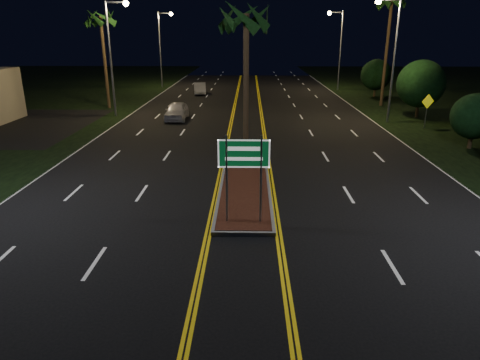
{
  "coord_description": "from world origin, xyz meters",
  "views": [
    {
      "loc": [
        0.17,
        -11.36,
        6.64
      ],
      "look_at": [
        -0.12,
        2.34,
        1.9
      ],
      "focal_mm": 32.0,
      "sensor_mm": 36.0,
      "label": 1
    }
  ],
  "objects_px": {
    "palm_left_far": "(101,19)",
    "shrub_near": "(475,116)",
    "streetlight_left_mid": "(114,45)",
    "car_near": "(177,110)",
    "palm_median": "(246,18)",
    "shrub_far": "(376,75)",
    "car_far": "(200,87)",
    "palm_right_far": "(392,3)",
    "streetlight_right_far": "(338,41)",
    "streetlight_left_far": "(163,41)",
    "streetlight_right_mid": "(390,46)",
    "warning_sign": "(427,106)",
    "shrub_mid": "(421,84)",
    "median_island": "(245,184)",
    "highway_sign": "(244,162)"
  },
  "relations": [
    {
      "from": "streetlight_right_far",
      "to": "shrub_near",
      "type": "distance_m",
      "value": 28.39
    },
    {
      "from": "shrub_near",
      "to": "warning_sign",
      "type": "height_order",
      "value": "shrub_near"
    },
    {
      "from": "warning_sign",
      "to": "palm_left_far",
      "type": "bearing_deg",
      "value": 142.05
    },
    {
      "from": "streetlight_left_far",
      "to": "highway_sign",
      "type": "bearing_deg",
      "value": -75.56
    },
    {
      "from": "palm_median",
      "to": "streetlight_left_far",
      "type": "bearing_deg",
      "value": 107.58
    },
    {
      "from": "streetlight_left_far",
      "to": "streetlight_right_mid",
      "type": "relative_size",
      "value": 1.0
    },
    {
      "from": "streetlight_right_far",
      "to": "palm_right_far",
      "type": "relative_size",
      "value": 0.87
    },
    {
      "from": "highway_sign",
      "to": "car_far",
      "type": "height_order",
      "value": "highway_sign"
    },
    {
      "from": "palm_median",
      "to": "shrub_far",
      "type": "xyz_separation_m",
      "value": [
        13.8,
        25.5,
        -4.94
      ]
    },
    {
      "from": "median_island",
      "to": "streetlight_left_far",
      "type": "relative_size",
      "value": 1.14
    },
    {
      "from": "palm_right_far",
      "to": "shrub_near",
      "type": "relative_size",
      "value": 3.12
    },
    {
      "from": "palm_median",
      "to": "warning_sign",
      "type": "bearing_deg",
      "value": 35.36
    },
    {
      "from": "palm_median",
      "to": "car_far",
      "type": "height_order",
      "value": "palm_median"
    },
    {
      "from": "shrub_near",
      "to": "car_near",
      "type": "distance_m",
      "value": 21.05
    },
    {
      "from": "car_far",
      "to": "streetlight_left_far",
      "type": "bearing_deg",
      "value": 122.78
    },
    {
      "from": "streetlight_right_mid",
      "to": "palm_right_far",
      "type": "xyz_separation_m",
      "value": [
        2.19,
        8.0,
        3.49
      ]
    },
    {
      "from": "palm_left_far",
      "to": "car_far",
      "type": "relative_size",
      "value": 2.05
    },
    {
      "from": "streetlight_left_mid",
      "to": "shrub_near",
      "type": "bearing_deg",
      "value": -22.52
    },
    {
      "from": "palm_median",
      "to": "shrub_far",
      "type": "distance_m",
      "value": 29.41
    },
    {
      "from": "median_island",
      "to": "streetlight_right_mid",
      "type": "distance_m",
      "value": 19.2
    },
    {
      "from": "car_far",
      "to": "warning_sign",
      "type": "xyz_separation_m",
      "value": [
        18.46,
        -18.16,
        0.89
      ]
    },
    {
      "from": "highway_sign",
      "to": "streetlight_right_mid",
      "type": "relative_size",
      "value": 0.36
    },
    {
      "from": "streetlight_left_mid",
      "to": "car_near",
      "type": "distance_m",
      "value": 7.07
    },
    {
      "from": "streetlight_left_mid",
      "to": "car_near",
      "type": "bearing_deg",
      "value": -15.09
    },
    {
      "from": "palm_median",
      "to": "shrub_far",
      "type": "height_order",
      "value": "palm_median"
    },
    {
      "from": "median_island",
      "to": "warning_sign",
      "type": "distance_m",
      "value": 18.25
    },
    {
      "from": "shrub_mid",
      "to": "car_near",
      "type": "height_order",
      "value": "shrub_mid"
    },
    {
      "from": "shrub_near",
      "to": "shrub_far",
      "type": "bearing_deg",
      "value": 89.22
    },
    {
      "from": "streetlight_left_mid",
      "to": "shrub_far",
      "type": "height_order",
      "value": "streetlight_left_mid"
    },
    {
      "from": "palm_right_far",
      "to": "car_near",
      "type": "xyz_separation_m",
      "value": [
        -18.45,
        -7.34,
        -8.34
      ]
    },
    {
      "from": "car_near",
      "to": "palm_median",
      "type": "bearing_deg",
      "value": -66.0
    },
    {
      "from": "car_near",
      "to": "car_far",
      "type": "relative_size",
      "value": 1.12
    },
    {
      "from": "shrub_near",
      "to": "warning_sign",
      "type": "xyz_separation_m",
      "value": [
        -0.5,
        5.72,
        -0.34
      ]
    },
    {
      "from": "streetlight_right_far",
      "to": "palm_left_far",
      "type": "relative_size",
      "value": 1.02
    },
    {
      "from": "car_far",
      "to": "palm_median",
      "type": "bearing_deg",
      "value": -86.03
    },
    {
      "from": "palm_median",
      "to": "shrub_mid",
      "type": "relative_size",
      "value": 1.8
    },
    {
      "from": "streetlight_left_far",
      "to": "streetlight_right_mid",
      "type": "height_order",
      "value": "same"
    },
    {
      "from": "palm_left_far",
      "to": "shrub_near",
      "type": "distance_m",
      "value": 30.35
    },
    {
      "from": "median_island",
      "to": "car_far",
      "type": "bearing_deg",
      "value": 100.03
    },
    {
      "from": "median_island",
      "to": "shrub_near",
      "type": "xyz_separation_m",
      "value": [
        13.5,
        7.0,
        1.86
      ]
    },
    {
      "from": "highway_sign",
      "to": "streetlight_right_far",
      "type": "xyz_separation_m",
      "value": [
        10.61,
        39.2,
        3.25
      ]
    },
    {
      "from": "car_near",
      "to": "car_far",
      "type": "height_order",
      "value": "car_near"
    },
    {
      "from": "streetlight_right_mid",
      "to": "shrub_far",
      "type": "height_order",
      "value": "streetlight_right_mid"
    },
    {
      "from": "highway_sign",
      "to": "shrub_mid",
      "type": "height_order",
      "value": "shrub_mid"
    },
    {
      "from": "palm_left_far",
      "to": "palm_right_far",
      "type": "xyz_separation_m",
      "value": [
        25.6,
        2.0,
        1.4
      ]
    },
    {
      "from": "streetlight_right_mid",
      "to": "shrub_mid",
      "type": "xyz_separation_m",
      "value": [
        3.39,
        2.0,
        -2.93
      ]
    },
    {
      "from": "streetlight_right_far",
      "to": "shrub_far",
      "type": "bearing_deg",
      "value": -62.02
    },
    {
      "from": "palm_right_far",
      "to": "shrub_near",
      "type": "xyz_separation_m",
      "value": [
        0.7,
        -16.0,
        -7.2
      ]
    },
    {
      "from": "streetlight_right_far",
      "to": "palm_right_far",
      "type": "height_order",
      "value": "palm_right_far"
    },
    {
      "from": "palm_median",
      "to": "palm_left_far",
      "type": "xyz_separation_m",
      "value": [
        -12.8,
        17.5,
        0.47
      ]
    }
  ]
}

